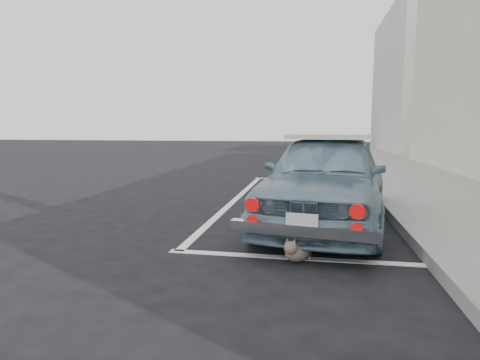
# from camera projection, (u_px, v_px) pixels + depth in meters

# --- Properties ---
(ground) EXTENTS (80.00, 80.00, 0.00)m
(ground) POSITION_uv_depth(u_px,v_px,m) (261.00, 244.00, 4.99)
(ground) COLOR black
(ground) RESTS_ON ground
(sidewalk) EXTENTS (2.80, 40.00, 0.15)m
(sidewalk) POSITION_uv_depth(u_px,v_px,m) (477.00, 214.00, 6.36)
(sidewalk) COLOR slate
(sidewalk) RESTS_ON ground
(building_far) EXTENTS (3.50, 10.00, 8.00)m
(building_far) POSITION_uv_depth(u_px,v_px,m) (417.00, 83.00, 22.85)
(building_far) COLOR #BBB2A9
(building_far) RESTS_ON ground
(pline_rear) EXTENTS (3.00, 0.12, 0.01)m
(pline_rear) POSITION_uv_depth(u_px,v_px,m) (300.00, 258.00, 4.41)
(pline_rear) COLOR silver
(pline_rear) RESTS_ON ground
(pline_front) EXTENTS (3.00, 0.12, 0.01)m
(pline_front) POSITION_uv_depth(u_px,v_px,m) (308.00, 179.00, 11.24)
(pline_front) COLOR silver
(pline_front) RESTS_ON ground
(pline_side) EXTENTS (0.12, 7.00, 0.01)m
(pline_side) POSITION_uv_depth(u_px,v_px,m) (236.00, 199.00, 8.08)
(pline_side) COLOR silver
(pline_side) RESTS_ON ground
(retro_coupe) EXTENTS (2.22, 4.26, 1.38)m
(retro_coupe) POSITION_uv_depth(u_px,v_px,m) (327.00, 178.00, 5.95)
(retro_coupe) COLOR slate
(retro_coupe) RESTS_ON ground
(cat) EXTENTS (0.37, 0.50, 0.29)m
(cat) POSITION_uv_depth(u_px,v_px,m) (297.00, 250.00, 4.30)
(cat) COLOR #6E5F54
(cat) RESTS_ON ground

